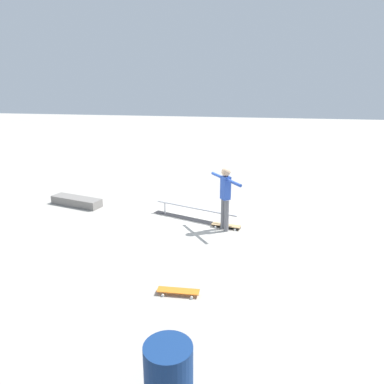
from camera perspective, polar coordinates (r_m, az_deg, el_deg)
The scene contains 7 objects.
ground_plane at distance 10.60m, azimuth 0.63°, elevation -4.30°, with size 60.00×60.00×0.00m, color #ADA89E.
grind_rail at distance 10.50m, azimuth 0.47°, elevation -3.55°, with size 2.67×1.16×0.39m.
skate_ledge at distance 12.31m, azimuth -17.55°, elevation -1.40°, with size 1.72×0.47×0.26m, color gray.
skater_main at distance 9.60m, azimuth 5.22°, elevation -0.36°, with size 0.89×1.17×1.73m.
skateboard_main at distance 10.04m, azimuth 5.36°, elevation -5.19°, with size 0.82×0.36×0.09m.
loose_skateboard_orange at distance 7.13m, azimuth -2.16°, elevation -15.15°, with size 0.81×0.28×0.09m.
trash_bin at distance 4.89m, azimuth -3.66°, elevation -27.14°, with size 0.59×0.59×0.94m, color navy.
Camera 1 is at (-1.60, 9.74, 3.88)m, focal length 34.22 mm.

